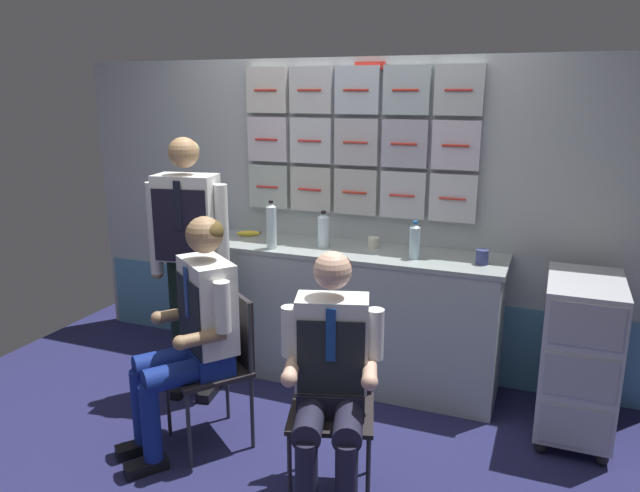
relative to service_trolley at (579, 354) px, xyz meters
The scene contains 15 objects.
ground 1.88m from the service_trolley, 149.78° to the right, with size 4.80×4.80×0.04m, color #22224E.
galley_bulkhead 1.73m from the service_trolley, 163.31° to the left, with size 4.20×0.14×2.15m.
galley_counter 1.45m from the service_trolley, behind, with size 2.02×0.53×0.92m.
service_trolley is the anchor object (origin of this frame).
folding_chair_left 2.00m from the service_trolley, 157.03° to the right, with size 0.56×0.56×0.85m.
crew_member_left 2.15m from the service_trolley, 154.94° to the right, with size 0.64×0.69×1.30m.
folding_chair_right 1.47m from the service_trolley, 140.27° to the right, with size 0.50×0.50×0.85m.
crew_member_right 1.55m from the service_trolley, 134.65° to the right, with size 0.50×0.64×1.24m.
crew_member_standing 2.38m from the service_trolley, behind, with size 0.52×0.31×1.67m.
sparkling_bottle_green 1.71m from the service_trolley, behind, with size 0.08×0.08×0.24m.
water_bottle_blue_cap 2.00m from the service_trolley, behind, with size 0.07×0.07×0.32m.
water_bottle_clear 1.13m from the service_trolley, behind, with size 0.06×0.06×0.24m.
espresso_cup_small 0.76m from the service_trolley, 166.63° to the left, with size 0.07×0.07×0.09m.
coffee_cup_white 1.41m from the service_trolley, 167.84° to the left, with size 0.07×0.07×0.07m.
snack_banana 2.29m from the service_trolley, behind, with size 0.17×0.10×0.04m.
Camera 1 is at (1.36, -2.53, 1.93)m, focal length 33.65 mm.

